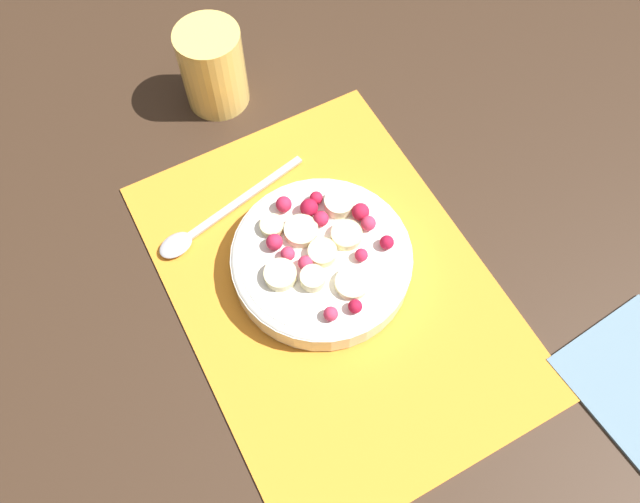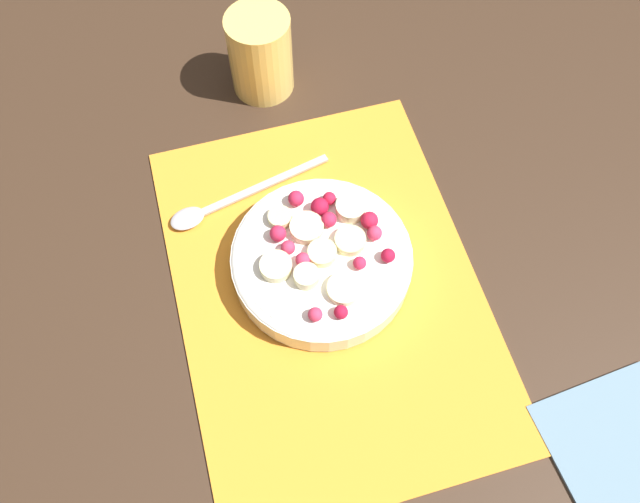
% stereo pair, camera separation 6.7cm
% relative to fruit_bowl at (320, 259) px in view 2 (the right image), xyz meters
% --- Properties ---
extents(ground_plane, '(3.00, 3.00, 0.00)m').
position_rel_fruit_bowl_xyz_m(ground_plane, '(0.03, 0.00, -0.03)').
color(ground_plane, '#382619').
extents(placemat, '(0.47, 0.33, 0.01)m').
position_rel_fruit_bowl_xyz_m(placemat, '(0.03, 0.00, -0.02)').
color(placemat, orange).
rests_on(placemat, ground_plane).
extents(fruit_bowl, '(0.20, 0.20, 0.05)m').
position_rel_fruit_bowl_xyz_m(fruit_bowl, '(0.00, 0.00, 0.00)').
color(fruit_bowl, silver).
rests_on(fruit_bowl, placemat).
extents(spoon, '(0.06, 0.21, 0.01)m').
position_rel_fruit_bowl_xyz_m(spoon, '(-0.11, -0.10, -0.02)').
color(spoon, '#B2B2B7').
rests_on(spoon, placemat).
extents(drinking_glass, '(0.08, 0.08, 0.11)m').
position_rel_fruit_bowl_xyz_m(drinking_glass, '(-0.29, -0.00, 0.03)').
color(drinking_glass, '#F4CC66').
rests_on(drinking_glass, ground_plane).
extents(napkin, '(0.15, 0.15, 0.01)m').
position_rel_fruit_bowl_xyz_m(napkin, '(0.27, 0.24, -0.02)').
color(napkin, slate).
rests_on(napkin, ground_plane).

